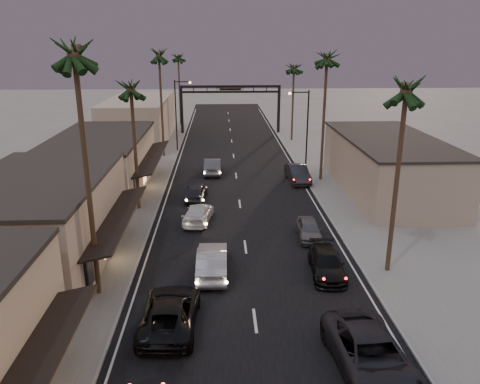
{
  "coord_description": "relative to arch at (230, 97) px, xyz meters",
  "views": [
    {
      "loc": [
        -1.67,
        -1.67,
        13.66
      ],
      "look_at": [
        -0.17,
        32.7,
        2.5
      ],
      "focal_mm": 35.0,
      "sensor_mm": 36.0,
      "label": 1
    }
  ],
  "objects": [
    {
      "name": "ground",
      "position": [
        0.0,
        -30.0,
        -5.53
      ],
      "size": [
        200.0,
        200.0,
        0.0
      ],
      "primitive_type": "plane",
      "color": "slate",
      "rests_on": "ground"
    },
    {
      "name": "road",
      "position": [
        0.0,
        -25.0,
        -5.53
      ],
      "size": [
        14.0,
        120.0,
        0.02
      ],
      "primitive_type": "cube",
      "color": "black",
      "rests_on": "ground"
    },
    {
      "name": "sidewalk_left",
      "position": [
        -9.5,
        -18.0,
        -5.47
      ],
      "size": [
        5.0,
        92.0,
        0.12
      ],
      "primitive_type": "cube",
      "color": "slate",
      "rests_on": "ground"
    },
    {
      "name": "sidewalk_right",
      "position": [
        9.5,
        -18.0,
        -5.47
      ],
      "size": [
        5.0,
        92.0,
        0.12
      ],
      "primitive_type": "cube",
      "color": "slate",
      "rests_on": "ground"
    },
    {
      "name": "storefront_mid",
      "position": [
        -13.0,
        -44.0,
        -2.78
      ],
      "size": [
        8.0,
        14.0,
        5.5
      ],
      "primitive_type": "cube",
      "color": "gray",
      "rests_on": "ground"
    },
    {
      "name": "storefront_far",
      "position": [
        -13.0,
        -28.0,
        -3.03
      ],
      "size": [
        8.0,
        16.0,
        5.0
      ],
      "primitive_type": "cube",
      "color": "tan",
      "rests_on": "ground"
    },
    {
      "name": "storefront_dist",
      "position": [
        -13.0,
        -5.0,
        -2.53
      ],
      "size": [
        8.0,
        20.0,
        6.0
      ],
      "primitive_type": "cube",
      "color": "gray",
      "rests_on": "ground"
    },
    {
      "name": "building_right",
      "position": [
        14.0,
        -30.0,
        -3.03
      ],
      "size": [
        8.0,
        18.0,
        5.0
      ],
      "primitive_type": "cube",
      "color": "gray",
      "rests_on": "ground"
    },
    {
      "name": "arch",
      "position": [
        0.0,
        0.0,
        0.0
      ],
      "size": [
        15.2,
        0.4,
        7.27
      ],
      "color": "black",
      "rests_on": "ground"
    },
    {
      "name": "streetlight_right",
      "position": [
        6.92,
        -25.0,
        -0.2
      ],
      "size": [
        2.13,
        0.3,
        9.0
      ],
      "color": "black",
      "rests_on": "ground"
    },
    {
      "name": "streetlight_left",
      "position": [
        -6.92,
        -12.0,
        -0.2
      ],
      "size": [
        2.13,
        0.3,
        9.0
      ],
      "color": "black",
      "rests_on": "ground"
    },
    {
      "name": "palm_lb",
      "position": [
        -8.6,
        -48.0,
        7.85
      ],
      "size": [
        3.2,
        3.2,
        15.2
      ],
      "color": "#38281C",
      "rests_on": "ground"
    },
    {
      "name": "palm_lc",
      "position": [
        -8.6,
        -34.0,
        4.94
      ],
      "size": [
        3.2,
        3.2,
        12.2
      ],
      "color": "#38281C",
      "rests_on": "ground"
    },
    {
      "name": "palm_ld",
      "position": [
        -8.6,
        -15.0,
        6.88
      ],
      "size": [
        3.2,
        3.2,
        14.2
      ],
      "color": "#38281C",
      "rests_on": "ground"
    },
    {
      "name": "palm_ra",
      "position": [
        8.6,
        -46.0,
        5.91
      ],
      "size": [
        3.2,
        3.2,
        13.2
      ],
      "color": "#38281C",
      "rests_on": "ground"
    },
    {
      "name": "palm_rb",
      "position": [
        8.6,
        -26.0,
        6.88
      ],
      "size": [
        3.2,
        3.2,
        14.2
      ],
      "color": "#38281C",
      "rests_on": "ground"
    },
    {
      "name": "palm_rc",
      "position": [
        8.6,
        -6.0,
        4.94
      ],
      "size": [
        3.2,
        3.2,
        12.2
      ],
      "color": "#38281C",
      "rests_on": "ground"
    },
    {
      "name": "palm_far",
      "position": [
        -8.3,
        8.0,
        5.91
      ],
      "size": [
        3.2,
        3.2,
        13.2
      ],
      "color": "#38281C",
      "rests_on": "ground"
    },
    {
      "name": "oncoming_pickup",
      "position": [
        -4.27,
        -51.29,
        -4.72
      ],
      "size": [
        2.93,
        5.94,
        1.62
      ],
      "primitive_type": "imported",
      "rotation": [
        0.0,
        0.0,
        3.1
      ],
      "color": "black",
      "rests_on": "ground"
    },
    {
      "name": "oncoming_silver",
      "position": [
        -2.24,
        -45.79,
        -4.68
      ],
      "size": [
        1.86,
        5.19,
        1.7
      ],
      "primitive_type": "imported",
      "rotation": [
        0.0,
        0.0,
        3.13
      ],
      "color": "gray",
      "rests_on": "ground"
    },
    {
      "name": "oncoming_white",
      "position": [
        -3.45,
        -37.07,
        -4.84
      ],
      "size": [
        2.59,
        5.03,
        1.4
      ],
      "primitive_type": "imported",
      "rotation": [
        0.0,
        0.0,
        3.01
      ],
      "color": "silver",
      "rests_on": "ground"
    },
    {
      "name": "oncoming_dgrey",
      "position": [
        -3.89,
        -31.57,
        -4.8
      ],
      "size": [
        2.17,
        4.46,
        1.47
      ],
      "primitive_type": "imported",
      "rotation": [
        0.0,
        0.0,
        3.04
      ],
      "color": "black",
      "rests_on": "ground"
    },
    {
      "name": "oncoming_grey_far",
      "position": [
        -2.51,
        -22.94,
        -4.7
      ],
      "size": [
        1.77,
        5.04,
        1.66
      ],
      "primitive_type": "imported",
      "rotation": [
        0.0,
        0.0,
        3.14
      ],
      "color": "#46464A",
      "rests_on": "ground"
    },
    {
      "name": "curbside_near",
      "position": [
        4.65,
        -55.12,
        -4.65
      ],
      "size": [
        3.39,
        6.55,
        1.77
      ],
      "primitive_type": "imported",
      "rotation": [
        0.0,
        0.0,
        0.07
      ],
      "color": "black",
      "rests_on": "ground"
    },
    {
      "name": "curbside_black",
      "position": [
        4.76,
        -46.13,
        -4.84
      ],
      "size": [
        2.26,
        4.9,
        1.39
      ],
      "primitive_type": "imported",
      "rotation": [
        0.0,
        0.0,
        -0.07
      ],
      "color": "black",
      "rests_on": "ground"
    },
    {
      "name": "curbside_grey",
      "position": [
        4.69,
        -40.63,
        -4.86
      ],
      "size": [
        1.77,
        4.04,
        1.35
      ],
      "primitive_type": "imported",
      "rotation": [
        0.0,
        0.0,
        -0.04
      ],
      "color": "#515257",
      "rests_on": "ground"
    },
    {
      "name": "curbside_far",
      "position": [
        6.15,
        -26.43,
        -4.68
      ],
      "size": [
        2.14,
        5.27,
        1.7
      ],
      "primitive_type": "imported",
      "rotation": [
        0.0,
        0.0,
        0.07
      ],
      "color": "black",
      "rests_on": "ground"
    }
  ]
}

